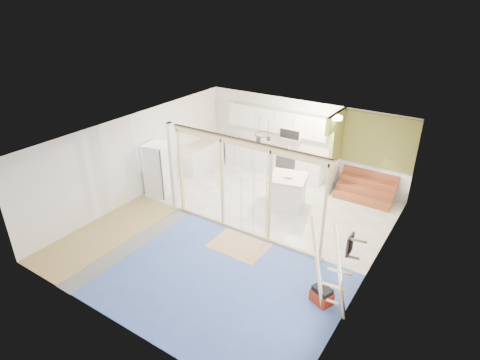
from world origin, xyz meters
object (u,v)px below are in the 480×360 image
Objects in this scene: fridge at (159,169)px; ladder at (331,269)px; island at (287,192)px; toolbox at (322,296)px.

fridge is 6.56m from ladder.
ladder reaches higher than island.
fridge reaches higher than island.
island is (3.69, 1.35, -0.33)m from fridge.
island is 3.96m from toolbox.
ladder is at bearing -18.64° from toolbox.
island is at bearing 10.32° from fridge.
island is at bearing 135.53° from ladder.
ladder is (2.57, -3.29, 0.54)m from island.
toolbox is at bearing -26.12° from fridge.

